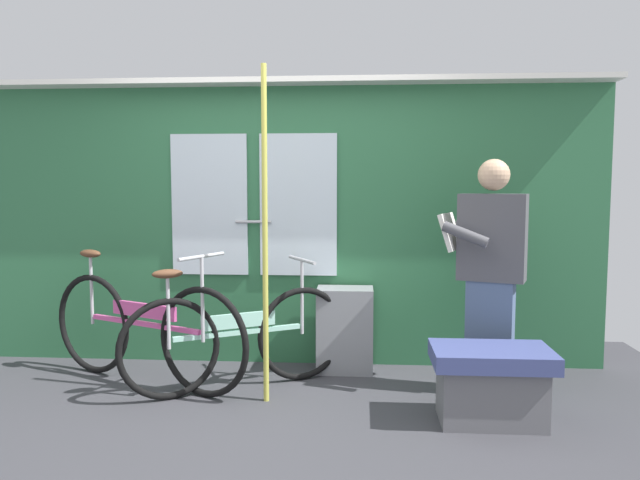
% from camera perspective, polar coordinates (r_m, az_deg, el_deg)
% --- Properties ---
extents(ground_plane, '(6.01, 3.96, 0.04)m').
position_cam_1_polar(ground_plane, '(3.84, -6.21, -16.66)').
color(ground_plane, '#38383D').
extents(train_door_wall, '(5.01, 0.28, 2.21)m').
position_cam_1_polar(train_door_wall, '(4.73, -3.91, 2.11)').
color(train_door_wall, '#2D6B42').
rests_on(train_door_wall, ground_plane).
extents(bicycle_near_door, '(1.66, 0.84, 0.96)m').
position_cam_1_polar(bicycle_near_door, '(4.47, -16.41, -8.12)').
color(bicycle_near_door, black).
rests_on(bicycle_near_door, ground_plane).
extents(bicycle_leaning_behind, '(1.44, 0.85, 0.89)m').
position_cam_1_polar(bicycle_leaning_behind, '(4.22, -7.83, -9.18)').
color(bicycle_leaning_behind, black).
rests_on(bicycle_leaning_behind, ground_plane).
extents(passenger_reading_newspaper, '(0.61, 0.54, 1.58)m').
position_cam_1_polar(passenger_reading_newspaper, '(4.19, 15.82, -2.88)').
color(passenger_reading_newspaper, slate).
rests_on(passenger_reading_newspaper, ground_plane).
extents(trash_bin_by_wall, '(0.42, 0.28, 0.64)m').
position_cam_1_polar(trash_bin_by_wall, '(4.60, 2.38, -8.50)').
color(trash_bin_by_wall, gray).
rests_on(trash_bin_by_wall, ground_plane).
extents(handrail_pole, '(0.04, 0.04, 2.17)m').
position_cam_1_polar(handrail_pole, '(3.86, -5.25, 0.36)').
color(handrail_pole, '#C6C14C').
rests_on(handrail_pole, ground_plane).
extents(bench_seat_corner, '(0.70, 0.44, 0.45)m').
position_cam_1_polar(bench_seat_corner, '(3.80, 15.93, -12.92)').
color(bench_seat_corner, '#3D477F').
rests_on(bench_seat_corner, ground_plane).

